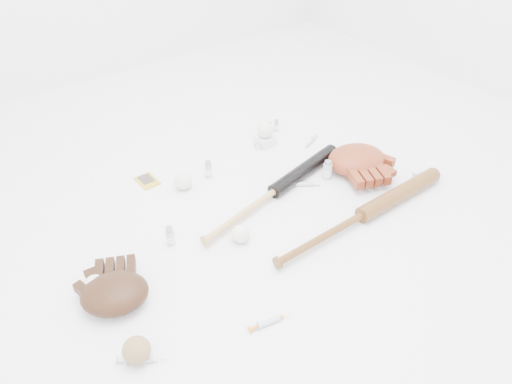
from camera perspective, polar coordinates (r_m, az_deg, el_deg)
bat_dark at (r=1.93m, az=2.14°, el=0.12°), size 0.79×0.22×0.06m
bat_wood at (r=1.85m, az=12.11°, el=-2.55°), size 0.86×0.07×0.06m
glove_dark at (r=1.59m, az=-15.86°, el=-11.05°), size 0.33×0.33×0.09m
glove_tan at (r=2.10m, az=11.46°, el=3.67°), size 0.37×0.37×0.10m
trading_card at (r=2.07m, az=-12.31°, el=1.24°), size 0.07×0.10×0.01m
pedestal at (r=2.24m, az=1.06°, el=5.88°), size 0.08×0.08×0.04m
baseball_on_pedestal at (r=2.21m, az=1.07°, el=7.12°), size 0.07×0.07×0.07m
baseball_left at (r=1.64m, az=-17.90°, el=-10.17°), size 0.07×0.07×0.07m
baseball_upper at (r=1.99m, az=-8.33°, el=1.30°), size 0.07×0.07×0.07m
baseball_mid at (r=1.74m, az=-1.75°, el=-4.80°), size 0.07×0.07×0.07m
baseball_aged at (r=1.45m, az=-13.49°, el=-17.18°), size 0.08×0.08×0.08m
syringe_0 at (r=1.47m, az=-13.10°, el=-18.18°), size 0.14×0.11×0.02m
syringe_1 at (r=2.00m, az=5.50°, el=0.91°), size 0.14×0.11×0.02m
syringe_2 at (r=2.26m, az=0.03°, el=5.85°), size 0.10×0.16×0.02m
syringe_3 at (r=2.16m, az=19.00°, el=1.89°), size 0.12×0.12×0.02m
syringe_4 at (r=2.27m, az=6.20°, el=5.69°), size 0.14×0.08×0.02m
syringe_5 at (r=1.51m, az=1.50°, el=-14.61°), size 0.16×0.05×0.02m
vial_0 at (r=2.34m, az=2.34°, el=7.61°), size 0.02×0.02×0.06m
vial_1 at (r=2.31m, az=1.51°, el=7.29°), size 0.02×0.02×0.06m
vial_2 at (r=2.04m, az=-5.46°, el=2.63°), size 0.03×0.03×0.07m
vial_3 at (r=2.04m, az=8.16°, el=2.52°), size 0.04×0.04×0.08m
vial_4 at (r=1.74m, az=-9.80°, el=-4.94°), size 0.03×0.03×0.08m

